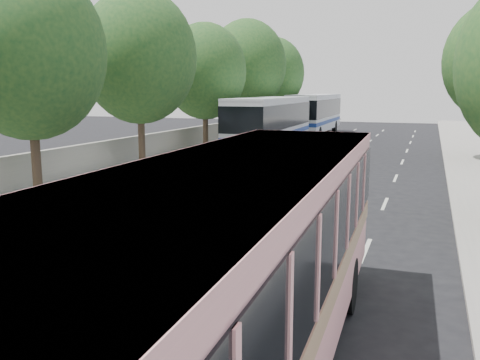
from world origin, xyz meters
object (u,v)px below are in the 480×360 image
at_px(tour_coach_front, 271,120).
at_px(tour_coach_rear, 315,111).
at_px(pink_bus, 239,251).
at_px(pink_taxi, 272,171).
at_px(white_pickup, 204,169).

distance_m(tour_coach_front, tour_coach_rear, 14.12).
distance_m(pink_bus, pink_taxi, 15.61).
bearing_deg(white_pickup, tour_coach_front, 100.92).
height_order(pink_taxi, tour_coach_front, tour_coach_front).
bearing_deg(tour_coach_front, tour_coach_rear, 88.82).
xyz_separation_m(tour_coach_front, tour_coach_rear, (-0.00, 14.12, 0.05)).
distance_m(pink_bus, tour_coach_front, 27.87).
bearing_deg(tour_coach_rear, pink_taxi, -82.90).
xyz_separation_m(pink_bus, tour_coach_front, (-7.77, 26.76, 0.19)).
bearing_deg(pink_bus, tour_coach_rear, 98.90).
bearing_deg(tour_coach_rear, pink_bus, -80.22).
bearing_deg(tour_coach_front, pink_bus, -74.99).
bearing_deg(tour_coach_front, pink_taxi, -73.84).
xyz_separation_m(white_pickup, tour_coach_front, (-1.04, 13.16, 1.41)).
xyz_separation_m(pink_bus, tour_coach_rear, (-7.77, 40.88, 0.23)).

